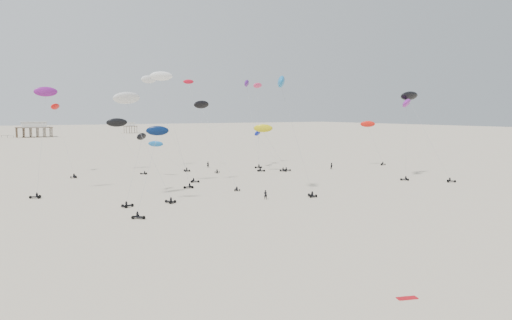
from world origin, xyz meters
TOP-DOWN VIEW (x-y plane):
  - ground_plane at (0.00, 200.00)m, footprint 900.00×900.00m
  - pavilion_main at (-10.00, 350.00)m, footprint 21.00×13.00m
  - pavilion_small at (60.00, 380.00)m, footprint 9.00×7.00m
  - rig_0 at (25.97, 127.58)m, footprint 4.26×15.81m
  - rig_1 at (-25.93, 139.83)m, footprint 5.09×13.75m
  - rig_2 at (27.24, 133.91)m, footprint 7.12×9.40m
  - rig_3 at (8.67, 132.39)m, footprint 4.33×16.66m
  - rig_4 at (22.39, 120.63)m, footprint 10.48×4.75m
  - rig_5 at (-0.75, 108.00)m, footprint 4.58×16.75m
  - rig_6 at (22.15, 129.64)m, footprint 4.32×13.53m
  - rig_7 at (-5.31, 120.91)m, footprint 7.54×16.78m
  - rig_8 at (-1.03, 140.90)m, footprint 9.75×14.18m
  - rig_9 at (-9.72, 108.58)m, footprint 7.22×7.78m
  - rig_10 at (43.57, 92.27)m, footprint 6.51×6.21m
  - rig_11 at (-20.23, 96.97)m, footprint 9.48×15.55m
  - rig_12 at (57.12, 118.33)m, footprint 8.51×4.07m
  - rig_13 at (-33.90, 110.59)m, footprint 6.46×6.60m
  - rig_14 at (46.73, 92.63)m, footprint 5.82×14.16m
  - rig_15 at (-20.80, 95.99)m, footprint 9.43×10.39m
  - rig_16 at (6.35, 87.24)m, footprint 6.20×9.56m
  - rig_17 at (-10.94, 142.87)m, footprint 7.39×14.55m
  - rig_18 at (-20.30, 87.47)m, footprint 10.22×13.65m
  - spectator_0 at (0.21, 84.89)m, footprint 0.89×0.89m
  - spectator_1 at (40.98, 116.55)m, footprint 1.08×0.65m
  - spectator_3 at (12.88, 137.76)m, footprint 0.89×0.73m
  - grounded_kite_b at (-14.48, 37.09)m, footprint 1.93×1.19m

SIDE VIEW (x-z plane):
  - ground_plane at x=0.00m, z-range 0.00..0.00m
  - spectator_0 at x=0.21m, z-range -1.02..1.02m
  - spectator_1 at x=40.98m, z-range -1.08..1.08m
  - spectator_3 at x=12.88m, z-range -1.05..1.05m
  - grounded_kite_b at x=-14.48m, z-range -0.04..0.04m
  - pavilion_small at x=60.00m, z-range -0.51..7.49m
  - pavilion_main at x=-10.00m, z-range -0.68..9.12m
  - rig_7 at x=-5.31m, z-range -2.29..13.63m
  - rig_11 at x=-20.23m, z-range -2.53..15.15m
  - rig_0 at x=25.97m, z-range -0.59..14.53m
  - rig_18 at x=-20.30m, z-range -0.05..17.23m
  - rig_12 at x=57.12m, z-range 2.78..16.26m
  - rig_4 at x=22.39m, z-range 3.11..16.35m
  - rig_1 at x=-25.93m, z-range 1.16..20.29m
  - rig_17 at x=-10.94m, z-range 3.39..20.48m
  - rig_3 at x=8.67m, z-range -0.76..26.62m
  - rig_5 at x=-0.75m, z-range 3.61..25.29m
  - rig_13 at x=-33.90m, z-range 4.18..25.08m
  - rig_2 at x=27.24m, z-range 3.06..27.80m
  - rig_10 at x=43.57m, z-range 5.78..25.16m
  - rig_15 at x=-20.80m, z-range 5.78..25.97m
  - rig_14 at x=46.73m, z-range 6.08..28.27m
  - rig_16 at x=6.35m, z-range 6.16..29.14m
  - rig_9 at x=-9.72m, z-range 6.14..30.85m
  - rig_6 at x=22.15m, z-range 5.81..31.22m
  - rig_8 at x=-1.03m, z-range 6.23..33.29m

